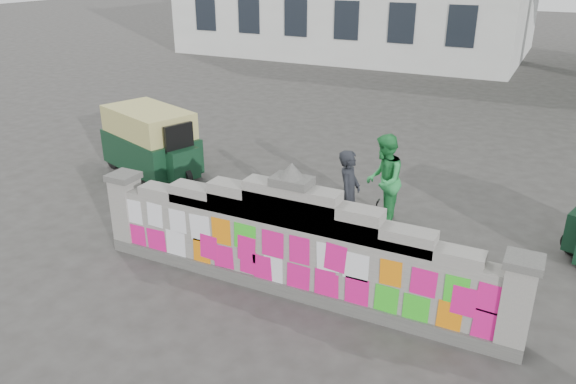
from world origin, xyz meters
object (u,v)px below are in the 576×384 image
pedestrian (384,180)px  rickshaw_left (152,141)px  cyclist_bike (347,225)px  cyclist_rider (348,208)px

pedestrian → rickshaw_left: pedestrian is taller
pedestrian → rickshaw_left: (-5.39, 0.18, -0.08)m
pedestrian → rickshaw_left: size_ratio=0.62×
cyclist_bike → rickshaw_left: size_ratio=0.61×
cyclist_rider → rickshaw_left: bearing=69.1°
pedestrian → cyclist_rider: bearing=-22.3°
cyclist_rider → rickshaw_left: (-5.17, 1.39, 0.02)m
pedestrian → rickshaw_left: 5.39m
cyclist_bike → pedestrian: (0.21, 1.21, 0.41)m
cyclist_rider → rickshaw_left: 5.36m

